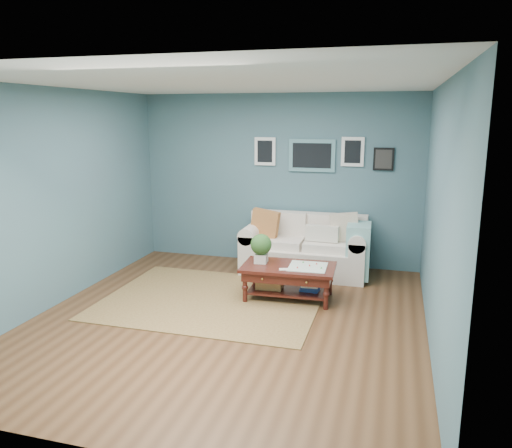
% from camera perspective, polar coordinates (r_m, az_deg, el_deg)
% --- Properties ---
extents(room_shell, '(5.00, 5.02, 2.70)m').
position_cam_1_polar(room_shell, '(5.67, -3.03, 2.17)').
color(room_shell, brown).
rests_on(room_shell, ground).
extents(area_rug, '(2.76, 2.21, 0.01)m').
position_cam_1_polar(area_rug, '(6.61, -5.01, -8.58)').
color(area_rug, brown).
rests_on(area_rug, ground).
extents(loveseat, '(1.91, 0.87, 0.98)m').
position_cam_1_polar(loveseat, '(7.61, 6.23, -2.68)').
color(loveseat, white).
rests_on(loveseat, ground).
extents(coffee_table, '(1.22, 0.75, 0.84)m').
position_cam_1_polar(coffee_table, '(6.54, 3.20, -5.37)').
color(coffee_table, black).
rests_on(coffee_table, ground).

